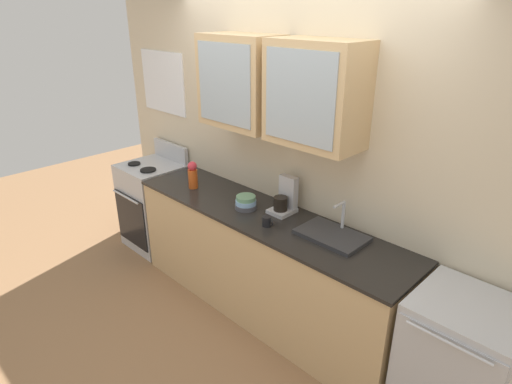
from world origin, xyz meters
The scene contains 10 objects.
ground_plane centered at (0.00, 0.00, 0.00)m, with size 10.00×10.00×0.00m, color #936B47.
back_wall_unit centered at (-0.01, 0.30, 1.45)m, with size 4.52×0.46×2.67m.
counter centered at (0.00, 0.00, 0.46)m, with size 2.56×0.61×0.91m.
stove_range centered at (-1.60, 0.00, 0.46)m, with size 0.58×0.61×1.09m.
sink_faucet centered at (0.60, 0.08, 0.93)m, with size 0.48×0.31×0.24m.
bowl_stack centered at (-0.17, -0.02, 0.97)m, with size 0.18×0.18×0.11m.
vase centered at (-0.81, -0.05, 1.04)m, with size 0.08×0.08×0.25m.
cup_near_sink centered at (0.16, -0.12, 0.95)m, with size 0.10×0.07×0.08m.
dishwasher centered at (1.60, 0.00, 0.46)m, with size 0.59×0.59×0.91m.
coffee_maker centered at (0.09, 0.16, 1.02)m, with size 0.17×0.20×0.29m.
Camera 1 is at (2.11, -2.20, 2.42)m, focal length 30.34 mm.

